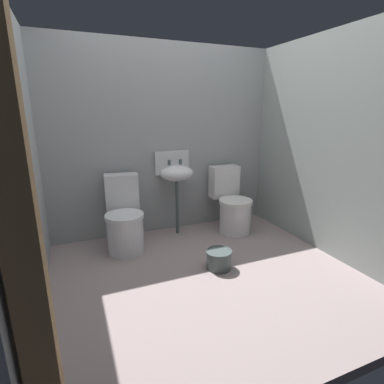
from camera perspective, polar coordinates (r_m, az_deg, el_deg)
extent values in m
cube|color=gray|center=(2.89, 2.22, -15.72)|extent=(3.10, 2.66, 0.08)
cube|color=#929899|center=(3.59, -5.54, 9.73)|extent=(3.10, 0.10, 2.20)
cube|color=#959C9D|center=(2.39, -30.85, 4.71)|extent=(0.10, 2.46, 2.20)
cube|color=gray|center=(3.40, 23.89, 8.16)|extent=(0.10, 2.46, 2.20)
cube|color=#96724A|center=(1.33, -30.90, -2.43)|extent=(0.14, 0.14, 2.20)
cylinder|color=silver|center=(3.22, -12.72, -8.05)|extent=(0.42, 0.42, 0.38)
cylinder|color=silver|center=(3.15, -12.95, -4.54)|extent=(0.45, 0.45, 0.04)
cube|color=silver|center=(3.38, -13.39, 0.04)|extent=(0.38, 0.22, 0.40)
cylinder|color=white|center=(3.65, 8.31, -4.95)|extent=(0.38, 0.38, 0.38)
cylinder|color=silver|center=(3.58, 8.44, -1.81)|extent=(0.40, 0.40, 0.04)
cube|color=white|center=(3.79, 6.22, 2.04)|extent=(0.36, 0.18, 0.40)
cylinder|color=#424E4C|center=(3.55, -2.89, -3.00)|extent=(0.04, 0.04, 0.66)
ellipsoid|color=silver|center=(3.44, -2.99, 3.64)|extent=(0.40, 0.32, 0.18)
cube|color=silver|center=(3.58, -3.90, 5.71)|extent=(0.42, 0.04, 0.28)
cylinder|color=#424E4C|center=(3.45, -4.45, 5.68)|extent=(0.04, 0.04, 0.06)
cylinder|color=#424E4C|center=(3.50, -2.26, 5.84)|extent=(0.04, 0.04, 0.06)
cylinder|color=#424E4C|center=(2.89, 5.21, -12.88)|extent=(0.24, 0.24, 0.17)
torus|color=#43514F|center=(2.85, 5.25, -11.34)|extent=(0.25, 0.25, 0.02)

